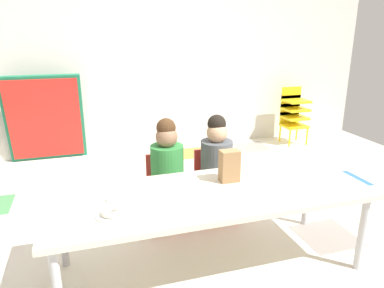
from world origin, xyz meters
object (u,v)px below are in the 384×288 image
(folded_activity_table, at_px, (45,119))
(paper_plate_near_edge, at_px, (112,215))
(seated_child_near_camera, at_px, (167,164))
(paper_bag_brown, at_px, (229,166))
(paper_plate_center_table, at_px, (119,197))
(craft_table, at_px, (212,197))
(seated_child_middle_seat, at_px, (216,159))
(kid_chair_yellow_stack, at_px, (294,112))
(donut_powdered_on_plate, at_px, (112,211))

(folded_activity_table, distance_m, paper_plate_near_edge, 2.77)
(seated_child_near_camera, height_order, paper_plate_near_edge, seated_child_near_camera)
(paper_bag_brown, relative_size, paper_plate_near_edge, 1.22)
(seated_child_near_camera, bearing_deg, folded_activity_table, 117.99)
(paper_plate_center_table, bearing_deg, paper_bag_brown, 2.88)
(craft_table, distance_m, folded_activity_table, 2.84)
(paper_bag_brown, bearing_deg, seated_child_near_camera, 124.51)
(craft_table, xyz_separation_m, paper_plate_near_edge, (-0.64, -0.14, 0.05))
(paper_bag_brown, bearing_deg, paper_plate_near_edge, -162.17)
(paper_plate_center_table, bearing_deg, seated_child_middle_seat, 31.47)
(paper_plate_near_edge, bearing_deg, seated_child_near_camera, 56.55)
(kid_chair_yellow_stack, bearing_deg, seated_child_middle_seat, -136.22)
(craft_table, bearing_deg, seated_child_near_camera, 104.48)
(seated_child_middle_seat, height_order, paper_bag_brown, seated_child_middle_seat)
(craft_table, height_order, paper_bag_brown, paper_bag_brown)
(donut_powdered_on_plate, bearing_deg, craft_table, 12.03)
(seated_child_middle_seat, xyz_separation_m, donut_powdered_on_plate, (-0.90, -0.74, 0.04))
(craft_table, bearing_deg, kid_chair_yellow_stack, 48.35)
(seated_child_near_camera, distance_m, kid_chair_yellow_stack, 2.90)
(seated_child_middle_seat, bearing_deg, kid_chair_yellow_stack, 43.78)
(seated_child_near_camera, distance_m, seated_child_middle_seat, 0.41)
(seated_child_middle_seat, bearing_deg, donut_powdered_on_plate, -140.69)
(craft_table, distance_m, paper_plate_near_edge, 0.66)
(seated_child_middle_seat, height_order, kid_chair_yellow_stack, seated_child_middle_seat)
(craft_table, height_order, seated_child_middle_seat, seated_child_middle_seat)
(seated_child_middle_seat, bearing_deg, seated_child_near_camera, 180.00)
(donut_powdered_on_plate, bearing_deg, kid_chair_yellow_stack, 42.39)
(craft_table, bearing_deg, folded_activity_table, 115.07)
(folded_activity_table, distance_m, paper_plate_center_table, 2.56)
(seated_child_near_camera, height_order, folded_activity_table, folded_activity_table)
(seated_child_near_camera, height_order, donut_powdered_on_plate, seated_child_near_camera)
(seated_child_middle_seat, xyz_separation_m, paper_bag_brown, (-0.09, -0.48, 0.12))
(folded_activity_table, xyz_separation_m, paper_plate_near_edge, (0.56, -2.71, 0.03))
(donut_powdered_on_plate, bearing_deg, paper_plate_center_table, 74.56)
(seated_child_middle_seat, height_order, donut_powdered_on_plate, seated_child_middle_seat)
(seated_child_middle_seat, distance_m, folded_activity_table, 2.46)
(kid_chair_yellow_stack, bearing_deg, paper_plate_center_table, -139.61)
(folded_activity_table, height_order, paper_plate_center_table, folded_activity_table)
(folded_activity_table, xyz_separation_m, donut_powdered_on_plate, (0.56, -2.71, 0.06))
(paper_plate_near_edge, xyz_separation_m, donut_powdered_on_plate, (0.00, 0.00, 0.02))
(seated_child_middle_seat, distance_m, paper_bag_brown, 0.50)
(paper_plate_center_table, relative_size, donut_powdered_on_plate, 1.45)
(craft_table, xyz_separation_m, kid_chair_yellow_stack, (2.12, 2.39, -0.07))
(kid_chair_yellow_stack, xyz_separation_m, paper_plate_near_edge, (-2.77, -2.52, 0.12))
(paper_plate_near_edge, xyz_separation_m, paper_plate_center_table, (0.06, 0.22, 0.00))
(seated_child_middle_seat, relative_size, paper_plate_near_edge, 5.10)
(folded_activity_table, bearing_deg, seated_child_middle_seat, -53.47)
(paper_bag_brown, distance_m, donut_powdered_on_plate, 0.86)
(paper_bag_brown, height_order, paper_plate_near_edge, paper_bag_brown)
(paper_bag_brown, bearing_deg, folded_activity_table, 119.32)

